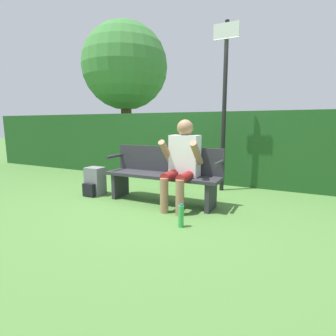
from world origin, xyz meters
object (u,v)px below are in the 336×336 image
(park_bench, at_px, (164,173))
(water_bottle, at_px, (181,216))
(backpack, at_px, (95,182))
(tree, at_px, (125,67))
(person_seated, at_px, (182,160))
(signpost, at_px, (224,98))

(park_bench, xyz_separation_m, water_bottle, (0.62, -0.79, -0.30))
(backpack, relative_size, tree, 0.12)
(person_seated, bearing_deg, tree, 134.88)
(signpost, bearing_deg, backpack, -146.08)
(tree, bearing_deg, backpack, -64.02)
(signpost, height_order, tree, tree)
(tree, bearing_deg, person_seated, -45.12)
(water_bottle, xyz_separation_m, tree, (-3.33, 3.75, 2.58))
(water_bottle, relative_size, signpost, 0.10)
(park_bench, distance_m, water_bottle, 1.05)
(signpost, bearing_deg, tree, 150.15)
(person_seated, height_order, tree, tree)
(person_seated, xyz_separation_m, tree, (-3.05, 3.06, 2.03))
(signpost, bearing_deg, park_bench, -119.78)
(water_bottle, bearing_deg, tree, 131.64)
(backpack, xyz_separation_m, water_bottle, (1.82, -0.64, -0.09))
(park_bench, relative_size, person_seated, 1.43)
(water_bottle, relative_size, tree, 0.07)
(person_seated, distance_m, water_bottle, 0.92)
(backpack, height_order, tree, tree)
(park_bench, bearing_deg, water_bottle, -51.86)
(tree, bearing_deg, signpost, -29.85)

